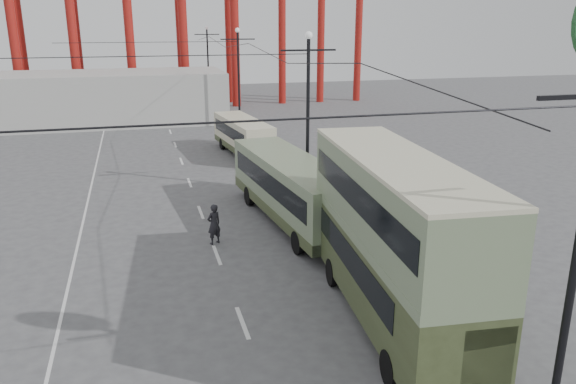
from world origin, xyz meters
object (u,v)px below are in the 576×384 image
object	(u,v)px
single_decker_green	(292,187)
pedestrian	(214,224)
double_decker_bus	(394,233)
single_decker_cream	(243,135)

from	to	relation	value
single_decker_green	pedestrian	world-z (taller)	single_decker_green
double_decker_bus	pedestrian	world-z (taller)	double_decker_bus
single_decker_cream	pedestrian	size ratio (longest dim) A/B	4.75
single_decker_green	single_decker_cream	size ratio (longest dim) A/B	1.31
double_decker_bus	single_decker_cream	distance (m)	26.07
single_decker_green	single_decker_cream	bearing A→B (deg)	82.70
pedestrian	single_decker_green	bearing A→B (deg)	176.48
single_decker_green	single_decker_cream	distance (m)	15.67
single_decker_green	pedestrian	distance (m)	4.67
single_decker_cream	pedestrian	xyz separation A→B (m)	(-4.71, -17.49, -0.60)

